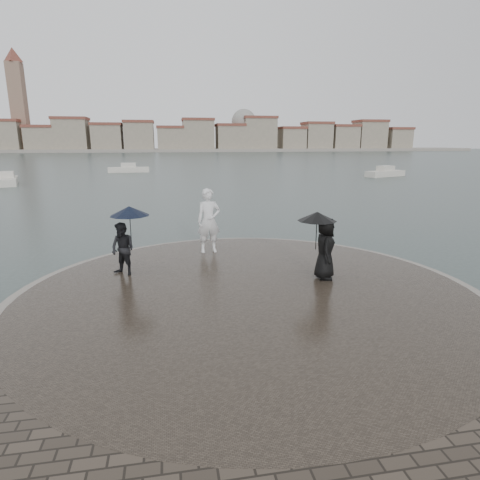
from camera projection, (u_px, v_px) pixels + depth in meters
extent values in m
plane|color=#2B3835|center=(286.00, 378.00, 7.39)|extent=(400.00, 400.00, 0.00)
cylinder|color=gray|center=(249.00, 298.00, 10.69)|extent=(12.50, 12.50, 0.32)
cylinder|color=#2D261E|center=(249.00, 298.00, 10.69)|extent=(11.90, 11.90, 0.36)
imported|color=white|center=(209.00, 221.00, 14.17)|extent=(0.87, 0.60, 2.28)
imported|color=black|center=(123.00, 249.00, 11.80)|extent=(0.97, 0.93, 1.57)
cylinder|color=black|center=(131.00, 229.00, 11.80)|extent=(0.02, 0.02, 0.90)
cone|color=black|center=(129.00, 211.00, 11.67)|extent=(1.16, 1.16, 0.28)
imported|color=black|center=(325.00, 249.00, 11.45)|extent=(0.81, 1.01, 1.79)
cylinder|color=black|center=(316.00, 234.00, 11.41)|extent=(0.02, 0.02, 0.90)
cone|color=black|center=(317.00, 216.00, 11.28)|extent=(1.11, 1.11, 0.26)
cube|color=gray|center=(171.00, 150.00, 162.94)|extent=(260.00, 20.00, 1.20)
cube|color=gray|center=(7.00, 137.00, 148.53)|extent=(11.00, 10.00, 11.00)
cube|color=brown|center=(4.00, 121.00, 147.09)|extent=(11.60, 10.60, 1.00)
cube|color=gray|center=(42.00, 140.00, 150.85)|extent=(10.00, 10.00, 9.00)
cube|color=brown|center=(40.00, 126.00, 149.64)|extent=(10.60, 10.60, 1.00)
cube|color=gray|center=(72.00, 136.00, 152.39)|extent=(12.00, 10.00, 12.00)
cube|color=brown|center=(70.00, 118.00, 150.82)|extent=(12.60, 10.60, 1.00)
cube|color=gray|center=(108.00, 139.00, 154.87)|extent=(11.00, 10.00, 10.00)
cube|color=brown|center=(107.00, 124.00, 153.55)|extent=(11.60, 10.60, 1.00)
cube|color=gray|center=(139.00, 138.00, 156.82)|extent=(11.00, 10.00, 11.00)
cube|color=brown|center=(139.00, 122.00, 155.38)|extent=(11.60, 10.60, 1.00)
cube|color=gray|center=(171.00, 140.00, 159.14)|extent=(10.00, 10.00, 9.00)
cube|color=brown|center=(170.00, 127.00, 157.94)|extent=(10.60, 10.60, 1.00)
cube|color=gray|center=(198.00, 136.00, 160.68)|extent=(12.00, 10.00, 12.00)
cube|color=brown|center=(198.00, 120.00, 159.11)|extent=(12.60, 10.60, 1.00)
cube|color=gray|center=(230.00, 139.00, 163.16)|extent=(11.00, 10.00, 10.00)
cube|color=brown|center=(230.00, 125.00, 161.84)|extent=(11.60, 10.60, 1.00)
cube|color=gray|center=(259.00, 135.00, 164.87)|extent=(13.00, 10.00, 13.00)
cube|color=brown|center=(259.00, 118.00, 163.19)|extent=(13.60, 10.60, 1.00)
cube|color=gray|center=(291.00, 140.00, 167.77)|extent=(10.00, 10.00, 9.00)
cube|color=brown|center=(292.00, 128.00, 166.57)|extent=(10.60, 10.60, 1.00)
cube|color=gray|center=(317.00, 138.00, 169.43)|extent=(11.00, 10.00, 11.00)
cube|color=brown|center=(317.00, 123.00, 167.99)|extent=(11.60, 10.60, 1.00)
cube|color=gray|center=(343.00, 139.00, 171.63)|extent=(11.00, 10.00, 10.00)
cube|color=brown|center=(344.00, 126.00, 170.30)|extent=(11.60, 10.60, 1.00)
cube|color=gray|center=(369.00, 137.00, 173.46)|extent=(12.00, 10.00, 12.00)
cube|color=brown|center=(370.00, 121.00, 171.90)|extent=(12.60, 10.60, 1.00)
cube|color=gray|center=(396.00, 140.00, 176.06)|extent=(10.00, 10.00, 9.00)
cube|color=brown|center=(397.00, 129.00, 174.86)|extent=(10.60, 10.60, 1.00)
cube|color=#846654|center=(19.00, 108.00, 148.78)|extent=(5.00, 5.00, 32.00)
cone|color=brown|center=(12.00, 55.00, 144.34)|extent=(6.80, 6.80, 5.00)
sphere|color=gray|center=(244.00, 122.00, 164.43)|extent=(10.00, 10.00, 10.00)
cube|color=beige|center=(385.00, 174.00, 49.15)|extent=(5.71, 3.48, 0.90)
cube|color=beige|center=(385.00, 169.00, 49.01)|extent=(2.30, 1.84, 0.90)
cube|color=beige|center=(8.00, 182.00, 39.89)|extent=(3.09, 5.73, 0.90)
cube|color=beige|center=(7.00, 176.00, 39.75)|extent=(1.72, 2.26, 0.90)
cube|color=beige|center=(129.00, 170.00, 55.72)|extent=(5.59, 1.96, 0.90)
cube|color=beige|center=(128.00, 166.00, 55.58)|extent=(2.07, 1.33, 0.90)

